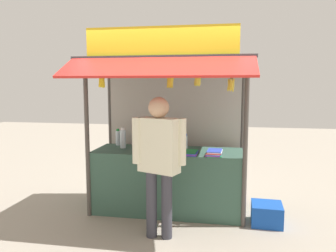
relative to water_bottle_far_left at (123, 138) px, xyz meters
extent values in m
plane|color=#9E9384|center=(0.69, -0.06, -1.03)|extent=(20.00, 20.00, 0.00)
cube|color=#385B4C|center=(0.69, -0.06, -0.59)|extent=(2.11, 0.76, 0.89)
cylinder|color=#4C4742|center=(-0.37, -0.44, 0.03)|extent=(0.06, 0.06, 2.14)
cylinder|color=#4C4742|center=(1.74, -0.44, 0.03)|extent=(0.06, 0.06, 2.14)
cylinder|color=#4C4742|center=(-0.37, 0.49, 0.03)|extent=(0.06, 0.06, 2.14)
cylinder|color=#4C4742|center=(1.74, 0.49, 0.03)|extent=(0.06, 0.06, 2.14)
cube|color=#B7B2A8|center=(0.69, 0.49, 0.01)|extent=(2.06, 0.04, 2.09)
cube|color=#3F3F44|center=(0.69, -0.07, 1.12)|extent=(2.31, 1.12, 0.04)
cube|color=red|center=(0.69, -0.88, 0.99)|extent=(2.27, 0.51, 0.26)
cube|color=yellow|center=(0.69, -0.59, 1.32)|extent=(1.90, 0.04, 0.35)
cylinder|color=#59544C|center=(0.69, -0.54, 1.02)|extent=(2.00, 0.02, 0.02)
cylinder|color=silver|center=(0.00, 0.00, -0.01)|extent=(0.09, 0.09, 0.27)
cylinder|color=white|center=(0.00, 0.00, 0.14)|extent=(0.06, 0.06, 0.04)
cylinder|color=silver|center=(0.92, 0.07, -0.04)|extent=(0.06, 0.06, 0.20)
cylinder|color=blue|center=(0.92, 0.07, 0.07)|extent=(0.04, 0.04, 0.03)
cylinder|color=silver|center=(0.62, 0.00, -0.01)|extent=(0.09, 0.09, 0.27)
cylinder|color=red|center=(0.62, 0.00, 0.15)|extent=(0.06, 0.06, 0.04)
cylinder|color=silver|center=(-0.15, 0.20, -0.03)|extent=(0.07, 0.07, 0.23)
cylinder|color=#198C33|center=(-0.15, 0.20, 0.10)|extent=(0.05, 0.05, 0.03)
cylinder|color=silver|center=(0.27, 0.19, -0.01)|extent=(0.09, 0.09, 0.27)
cylinder|color=white|center=(0.27, 0.19, 0.15)|extent=(0.06, 0.06, 0.04)
cube|color=blue|center=(1.02, -0.27, -0.14)|extent=(0.21, 0.30, 0.01)
cube|color=purple|center=(1.02, -0.28, -0.12)|extent=(0.22, 0.31, 0.01)
cube|color=blue|center=(1.02, -0.27, -0.11)|extent=(0.22, 0.31, 0.01)
cube|color=green|center=(1.01, -0.26, -0.10)|extent=(0.22, 0.31, 0.01)
cube|color=green|center=(1.34, -0.29, -0.14)|extent=(0.21, 0.30, 0.01)
cube|color=purple|center=(1.34, -0.30, -0.12)|extent=(0.22, 0.31, 0.01)
cube|color=blue|center=(1.35, -0.30, -0.11)|extent=(0.21, 0.30, 0.01)
cube|color=white|center=(1.34, -0.29, -0.11)|extent=(0.21, 0.30, 0.01)
cube|color=red|center=(1.35, -0.30, -0.10)|extent=(0.19, 0.30, 0.01)
cube|color=white|center=(1.36, -0.29, -0.09)|extent=(0.20, 0.30, 0.01)
cube|color=blue|center=(1.35, -0.29, -0.08)|extent=(0.20, 0.30, 0.01)
cylinder|color=#332D23|center=(0.80, -0.54, 0.97)|extent=(0.01, 0.01, 0.07)
cylinder|color=olive|center=(0.80, -0.54, 0.91)|extent=(0.04, 0.04, 0.04)
ellipsoid|color=yellow|center=(0.82, -0.54, 0.83)|extent=(0.03, 0.07, 0.17)
ellipsoid|color=yellow|center=(0.82, -0.51, 0.83)|extent=(0.07, 0.07, 0.17)
ellipsoid|color=yellow|center=(0.80, -0.51, 0.83)|extent=(0.07, 0.04, 0.17)
ellipsoid|color=yellow|center=(0.78, -0.51, 0.83)|extent=(0.07, 0.06, 0.17)
ellipsoid|color=yellow|center=(0.77, -0.53, 0.83)|extent=(0.03, 0.08, 0.17)
ellipsoid|color=yellow|center=(0.78, -0.55, 0.83)|extent=(0.07, 0.06, 0.17)
ellipsoid|color=yellow|center=(0.79, -0.55, 0.82)|extent=(0.07, 0.04, 0.17)
ellipsoid|color=yellow|center=(0.81, -0.55, 0.83)|extent=(0.07, 0.06, 0.17)
cylinder|color=#332D23|center=(1.14, -0.54, 0.97)|extent=(0.01, 0.01, 0.07)
cylinder|color=olive|center=(1.14, -0.54, 0.92)|extent=(0.04, 0.04, 0.04)
ellipsoid|color=#D3CF3C|center=(1.16, -0.53, 0.84)|extent=(0.04, 0.08, 0.15)
ellipsoid|color=#D3CF3C|center=(1.16, -0.52, 0.84)|extent=(0.07, 0.07, 0.15)
ellipsoid|color=#D3CF3C|center=(1.14, -0.52, 0.84)|extent=(0.07, 0.03, 0.15)
ellipsoid|color=#D3CF3C|center=(1.12, -0.51, 0.84)|extent=(0.07, 0.06, 0.15)
ellipsoid|color=#D3CF3C|center=(1.11, -0.53, 0.84)|extent=(0.05, 0.08, 0.15)
ellipsoid|color=#D3CF3C|center=(1.12, -0.54, 0.84)|extent=(0.04, 0.07, 0.15)
ellipsoid|color=#D3CF3C|center=(1.13, -0.56, 0.84)|extent=(0.07, 0.05, 0.15)
ellipsoid|color=#D3CF3C|center=(1.14, -0.56, 0.84)|extent=(0.07, 0.04, 0.15)
ellipsoid|color=#D3CF3C|center=(1.15, -0.55, 0.84)|extent=(0.05, 0.06, 0.15)
cylinder|color=#332D23|center=(1.54, -0.54, 0.95)|extent=(0.01, 0.01, 0.12)
cylinder|color=olive|center=(1.54, -0.54, 0.87)|extent=(0.04, 0.04, 0.04)
ellipsoid|color=yellow|center=(1.56, -0.53, 0.78)|extent=(0.04, 0.07, 0.17)
ellipsoid|color=yellow|center=(1.56, -0.51, 0.78)|extent=(0.08, 0.06, 0.17)
ellipsoid|color=yellow|center=(1.52, -0.52, 0.78)|extent=(0.07, 0.08, 0.17)
ellipsoid|color=yellow|center=(1.52, -0.55, 0.78)|extent=(0.06, 0.08, 0.17)
ellipsoid|color=yellow|center=(1.55, -0.55, 0.78)|extent=(0.07, 0.05, 0.17)
cylinder|color=#332D23|center=(-0.10, -0.54, 0.96)|extent=(0.01, 0.01, 0.09)
cylinder|color=olive|center=(-0.10, -0.54, 0.90)|extent=(0.04, 0.04, 0.04)
ellipsoid|color=yellow|center=(-0.08, -0.53, 0.82)|extent=(0.04, 0.07, 0.15)
ellipsoid|color=yellow|center=(-0.08, -0.53, 0.82)|extent=(0.05, 0.06, 0.15)
ellipsoid|color=yellow|center=(-0.09, -0.52, 0.82)|extent=(0.07, 0.04, 0.15)
ellipsoid|color=yellow|center=(-0.11, -0.51, 0.82)|extent=(0.08, 0.06, 0.15)
ellipsoid|color=yellow|center=(-0.12, -0.52, 0.82)|extent=(0.06, 0.08, 0.15)
ellipsoid|color=yellow|center=(-0.12, -0.54, 0.82)|extent=(0.05, 0.08, 0.15)
ellipsoid|color=yellow|center=(-0.10, -0.55, 0.82)|extent=(0.07, 0.05, 0.15)
ellipsoid|color=yellow|center=(-0.09, -0.55, 0.82)|extent=(0.06, 0.04, 0.15)
ellipsoid|color=yellow|center=(-0.08, -0.55, 0.82)|extent=(0.07, 0.07, 0.15)
cylinder|color=#383842|center=(0.64, -0.92, -0.63)|extent=(0.13, 0.13, 0.80)
cylinder|color=#383842|center=(0.82, -0.92, -0.63)|extent=(0.13, 0.13, 0.80)
cube|color=#EAE5C6|center=(0.73, -0.92, 0.09)|extent=(0.52, 0.36, 0.64)
cylinder|color=#EAE5C6|center=(0.46, -0.92, 0.14)|extent=(0.10, 0.10, 0.54)
cylinder|color=#EAE5C6|center=(1.00, -0.92, 0.14)|extent=(0.10, 0.10, 0.54)
sphere|color=tan|center=(0.73, -0.92, 0.53)|extent=(0.24, 0.24, 0.24)
cube|color=#194CB2|center=(2.04, -0.30, -0.90)|extent=(0.41, 0.41, 0.27)
camera|label=1|loc=(1.48, -4.61, 0.78)|focal=35.24mm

